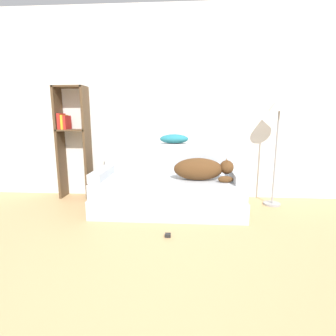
{
  "coord_description": "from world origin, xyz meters",
  "views": [
    {
      "loc": [
        0.3,
        -1.33,
        1.19
      ],
      "look_at": [
        0.09,
        1.79,
        0.57
      ],
      "focal_mm": 28.0,
      "sensor_mm": 36.0,
      "label": 1
    }
  ],
  "objects_px": {
    "bookshelf": "(72,137)",
    "power_adapter": "(168,235)",
    "throw_pillow": "(174,139)",
    "floor_lamp": "(279,112)",
    "dog": "(202,169)",
    "couch": "(169,195)",
    "laptop": "(152,179)"
  },
  "relations": [
    {
      "from": "power_adapter",
      "to": "floor_lamp",
      "type": "bearing_deg",
      "value": 38.35
    },
    {
      "from": "laptop",
      "to": "bookshelf",
      "type": "distance_m",
      "value": 1.44
    },
    {
      "from": "power_adapter",
      "to": "throw_pillow",
      "type": "bearing_deg",
      "value": 89.6
    },
    {
      "from": "throw_pillow",
      "to": "floor_lamp",
      "type": "height_order",
      "value": "floor_lamp"
    },
    {
      "from": "dog",
      "to": "floor_lamp",
      "type": "bearing_deg",
      "value": 21.04
    },
    {
      "from": "bookshelf",
      "to": "power_adapter",
      "type": "bearing_deg",
      "value": -40.4
    },
    {
      "from": "couch",
      "to": "dog",
      "type": "bearing_deg",
      "value": -10.17
    },
    {
      "from": "bookshelf",
      "to": "power_adapter",
      "type": "relative_size",
      "value": 27.96
    },
    {
      "from": "floor_lamp",
      "to": "power_adapter",
      "type": "distance_m",
      "value": 2.13
    },
    {
      "from": "laptop",
      "to": "throw_pillow",
      "type": "distance_m",
      "value": 0.69
    },
    {
      "from": "laptop",
      "to": "floor_lamp",
      "type": "relative_size",
      "value": 0.24
    },
    {
      "from": "dog",
      "to": "floor_lamp",
      "type": "distance_m",
      "value": 1.27
    },
    {
      "from": "couch",
      "to": "laptop",
      "type": "distance_m",
      "value": 0.32
    },
    {
      "from": "bookshelf",
      "to": "floor_lamp",
      "type": "relative_size",
      "value": 1.09
    },
    {
      "from": "dog",
      "to": "floor_lamp",
      "type": "relative_size",
      "value": 0.49
    },
    {
      "from": "couch",
      "to": "floor_lamp",
      "type": "xyz_separation_m",
      "value": [
        1.4,
        0.31,
        1.04
      ]
    },
    {
      "from": "couch",
      "to": "laptop",
      "type": "bearing_deg",
      "value": -153.42
    },
    {
      "from": "bookshelf",
      "to": "dog",
      "type": "bearing_deg",
      "value": -16.96
    },
    {
      "from": "bookshelf",
      "to": "power_adapter",
      "type": "xyz_separation_m",
      "value": [
        1.48,
        -1.26,
        -0.89
      ]
    },
    {
      "from": "couch",
      "to": "throw_pillow",
      "type": "xyz_separation_m",
      "value": [
        0.05,
        0.36,
        0.68
      ]
    },
    {
      "from": "laptop",
      "to": "power_adapter",
      "type": "height_order",
      "value": "laptop"
    },
    {
      "from": "bookshelf",
      "to": "laptop",
      "type": "bearing_deg",
      "value": -25.46
    },
    {
      "from": "laptop",
      "to": "dog",
      "type": "bearing_deg",
      "value": -6.95
    },
    {
      "from": "bookshelf",
      "to": "throw_pillow",
      "type": "bearing_deg",
      "value": -5.1
    },
    {
      "from": "bookshelf",
      "to": "power_adapter",
      "type": "distance_m",
      "value": 2.13
    },
    {
      "from": "dog",
      "to": "laptop",
      "type": "xyz_separation_m",
      "value": [
        -0.61,
        -0.03,
        -0.13
      ]
    },
    {
      "from": "floor_lamp",
      "to": "bookshelf",
      "type": "bearing_deg",
      "value": 176.37
    },
    {
      "from": "laptop",
      "to": "couch",
      "type": "bearing_deg",
      "value": 17.26
    },
    {
      "from": "floor_lamp",
      "to": "power_adapter",
      "type": "height_order",
      "value": "floor_lamp"
    },
    {
      "from": "couch",
      "to": "floor_lamp",
      "type": "bearing_deg",
      "value": 12.37
    },
    {
      "from": "throw_pillow",
      "to": "floor_lamp",
      "type": "bearing_deg",
      "value": -2.01
    },
    {
      "from": "laptop",
      "to": "power_adapter",
      "type": "distance_m",
      "value": 0.82
    }
  ]
}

